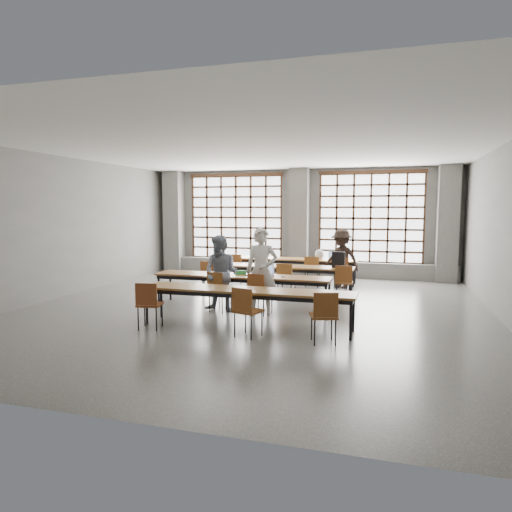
{
  "coord_description": "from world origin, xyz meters",
  "views": [
    {
      "loc": [
        2.85,
        -9.48,
        2.22
      ],
      "look_at": [
        -0.06,
        0.4,
        1.14
      ],
      "focal_mm": 32.0,
      "sensor_mm": 36.0,
      "label": 1
    }
  ],
  "objects": [
    {
      "name": "desk_row_a",
      "position": [
        -0.02,
        3.77,
        0.66
      ],
      "size": [
        4.0,
        0.7,
        0.73
      ],
      "color": "brown",
      "rests_on": "floor"
    },
    {
      "name": "student_back",
      "position": [
        1.58,
        3.27,
        0.82
      ],
      "size": [
        1.21,
        0.98,
        1.63
      ],
      "primitive_type": "imported",
      "rotation": [
        0.0,
        0.0,
        -0.42
      ],
      "color": "black",
      "rests_on": "floor"
    },
    {
      "name": "chair_back_mid",
      "position": [
        0.78,
        3.14,
        0.54
      ],
      "size": [
        0.42,
        0.43,
        0.88
      ],
      "color": "brown",
      "rests_on": "floor"
    },
    {
      "name": "wall_front",
      "position": [
        0.0,
        -5.5,
        1.75
      ],
      "size": [
        10.0,
        0.0,
        10.0
      ],
      "primitive_type": "plane",
      "rotation": [
        -1.57,
        0.0,
        0.0
      ],
      "color": "#595957",
      "rests_on": "floor"
    },
    {
      "name": "chair_mid_left",
      "position": [
        -1.59,
        1.36,
        0.54
      ],
      "size": [
        0.48,
        0.48,
        0.88
      ],
      "color": "brown",
      "rests_on": "floor"
    },
    {
      "name": "chair_front_left",
      "position": [
        -0.63,
        -0.51,
        0.54
      ],
      "size": [
        0.52,
        0.52,
        0.88
      ],
      "color": "brown",
      "rests_on": "floor"
    },
    {
      "name": "paper_sheet_c",
      "position": [
        0.13,
        1.99,
        0.73
      ],
      "size": [
        0.32,
        0.24,
        0.0
      ],
      "primitive_type": "cube",
      "rotation": [
        0.0,
        0.0,
        -0.09
      ],
      "color": "silver",
      "rests_on": "desk_row_b"
    },
    {
      "name": "sill_ledge",
      "position": [
        0.0,
        5.3,
        0.25
      ],
      "size": [
        9.8,
        0.35,
        0.5
      ],
      "primitive_type": "cube",
      "color": "#565654",
      "rests_on": "floor"
    },
    {
      "name": "chair_mid_centre",
      "position": [
        0.42,
        1.36,
        0.54
      ],
      "size": [
        0.45,
        0.46,
        0.88
      ],
      "color": "brown",
      "rests_on": "floor"
    },
    {
      "name": "paper_sheet_b",
      "position": [
        -0.27,
        1.94,
        0.73
      ],
      "size": [
        0.34,
        0.27,
        0.0
      ],
      "primitive_type": "cube",
      "rotation": [
        0.0,
        0.0,
        -0.23
      ],
      "color": "white",
      "rests_on": "desk_row_b"
    },
    {
      "name": "chair_front_right",
      "position": [
        0.27,
        -0.51,
        0.54
      ],
      "size": [
        0.52,
        0.52,
        0.88
      ],
      "color": "brown",
      "rests_on": "floor"
    },
    {
      "name": "red_pouch",
      "position": [
        -1.36,
        -2.1,
        0.5
      ],
      "size": [
        0.21,
        0.1,
        0.06
      ],
      "primitive_type": "cube",
      "rotation": [
        0.0,
        0.0,
        0.11
      ],
      "color": "#B32916",
      "rests_on": "chair_near_left"
    },
    {
      "name": "desk_row_d",
      "position": [
        0.34,
        -1.55,
        0.66
      ],
      "size": [
        4.0,
        0.7,
        0.73
      ],
      "color": "brown",
      "rests_on": "floor"
    },
    {
      "name": "wall_right",
      "position": [
        5.0,
        0.0,
        1.75
      ],
      "size": [
        0.0,
        11.0,
        11.0
      ],
      "primitive_type": "plane",
      "rotation": [
        1.57,
        0.0,
        -1.57
      ],
      "color": "#595957",
      "rests_on": "floor"
    },
    {
      "name": "student_male",
      "position": [
        0.29,
        -0.38,
        0.91
      ],
      "size": [
        0.74,
        0.57,
        1.81
      ],
      "primitive_type": "imported",
      "rotation": [
        0.0,
        0.0,
        0.23
      ],
      "color": "silver",
      "rests_on": "floor"
    },
    {
      "name": "laptop_back",
      "position": [
        1.32,
        3.88,
        0.79
      ],
      "size": [
        0.4,
        0.35,
        0.26
      ],
      "color": "#B7B7BC",
      "rests_on": "desk_row_a"
    },
    {
      "name": "desk_row_c",
      "position": [
        -0.31,
        0.12,
        0.66
      ],
      "size": [
        4.0,
        0.7,
        0.73
      ],
      "color": "brown",
      "rests_on": "floor"
    },
    {
      "name": "ceiling",
      "position": [
        0.0,
        0.0,
        3.5
      ],
      "size": [
        11.0,
        11.0,
        0.0
      ],
      "primitive_type": "plane",
      "rotation": [
        3.14,
        0.0,
        0.0
      ],
      "color": "silver",
      "rests_on": "floor"
    },
    {
      "name": "chair_near_left",
      "position": [
        -1.34,
        -2.18,
        0.54
      ],
      "size": [
        0.49,
        0.49,
        0.88
      ],
      "color": "maroon",
      "rests_on": "floor"
    },
    {
      "name": "backpack",
      "position": [
        1.63,
        2.04,
        0.93
      ],
      "size": [
        0.33,
        0.21,
        0.4
      ],
      "primitive_type": "cube",
      "rotation": [
        0.0,
        0.0,
        0.03
      ],
      "color": "black",
      "rests_on": "desk_row_b"
    },
    {
      "name": "column_left",
      "position": [
        -4.5,
        5.22,
        1.75
      ],
      "size": [
        0.6,
        0.55,
        3.5
      ],
      "primitive_type": "cube",
      "color": "#565654",
      "rests_on": "floor"
    },
    {
      "name": "column_right",
      "position": [
        4.5,
        5.22,
        1.75
      ],
      "size": [
        0.6,
        0.55,
        3.5
      ],
      "primitive_type": "cube",
      "color": "#565654",
      "rests_on": "floor"
    },
    {
      "name": "plastic_bag",
      "position": [
        0.88,
        3.82,
        0.87
      ],
      "size": [
        0.3,
        0.27,
        0.29
      ],
      "primitive_type": "ellipsoid",
      "rotation": [
        0.0,
        0.0,
        0.26
      ],
      "color": "silver",
      "rests_on": "desk_row_a"
    },
    {
      "name": "desk_row_b",
      "position": [
        0.03,
        1.99,
        0.66
      ],
      "size": [
        4.0,
        0.7,
        0.73
      ],
      "color": "brown",
      "rests_on": "floor"
    },
    {
      "name": "phone",
      "position": [
        -0.13,
        0.02,
        0.74
      ],
      "size": [
        0.14,
        0.08,
        0.01
      ],
      "primitive_type": "cube",
      "rotation": [
        0.0,
        0.0,
        -0.14
      ],
      "color": "black",
      "rests_on": "desk_row_c"
    },
    {
      "name": "laptop_front",
      "position": [
        0.23,
        0.23,
        0.79
      ],
      "size": [
        0.42,
        0.38,
        0.26
      ],
      "color": "silver",
      "rests_on": "desk_row_c"
    },
    {
      "name": "chair_near_mid",
      "position": [
        0.52,
        -2.18,
        0.54
      ],
      "size": [
        0.52,
        0.52,
        0.88
      ],
      "color": "maroon",
      "rests_on": "floor"
    },
    {
      "name": "floor",
      "position": [
        0.0,
        0.0,
        0.0
      ],
      "size": [
        11.0,
        11.0,
        0.0
      ],
      "primitive_type": "plane",
      "color": "#50504D",
      "rests_on": "ground"
    },
    {
      "name": "chair_near_right",
      "position": [
        1.86,
        -2.18,
        0.54
      ],
      "size": [
        0.53,
        0.53,
        0.88
      ],
      "color": "brown",
      "rests_on": "floor"
    },
    {
      "name": "column_mid",
      "position": [
        0.0,
        5.22,
        1.75
      ],
      "size": [
        0.6,
        0.55,
        3.5
      ],
      "primitive_type": "cube",
      "color": "#565654",
      "rests_on": "floor"
    },
    {
      "name": "chair_back_right",
      "position": [
        1.59,
        3.14,
        0.54
      ],
      "size": [
        0.44,
        0.44,
        0.88
      ],
      "color": "maroon",
      "rests_on": "floor"
    },
    {
      "name": "mouse",
      "position": [
        0.64,
        0.1,
        0.75
      ],
      "size": [
        0.12,
        0.1,
        0.04
      ],
      "primitive_type": "ellipsoid",
      "rotation": [
        0.0,
        0.0,
        -0.41
      ],
      "color": "white",
      "rests_on": "desk_row_c"
    },
    {
      "name": "chair_back_left",
      "position": [
        -1.43,
        3.14,
        0.54
      ],
      "size": [
        0.49,
        0.5,
        0.88
      ],
      "color": "brown",
      "rests_on": "floor"
    },
    {
      "name": "wall_back",
      "position": [
        0.0,
        5.5,
        1.75
      ],
      "size": [
        10.0,
        0.0,
        10.0
      ],
      "primitive_type": "plane",
      "rotation": [
        1.57,
        0.0,
        0.0
      ],
      "color": "#595957",
      "rests_on": "floor"
    },
    {
      "name": "window_right",
      "position": [
        2.25,
        5.42,
        1.9
      ],
      "size": [
        3.32,
        0.12,
        3.0
      ],
      "color": "white",
      "rests_on": "wall_back"
    },
    {
      "name": "student_female",
      "position": [
        -0.61,
        -0.38,
        0.82
      ],
      "size": [
        0.87,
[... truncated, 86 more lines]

